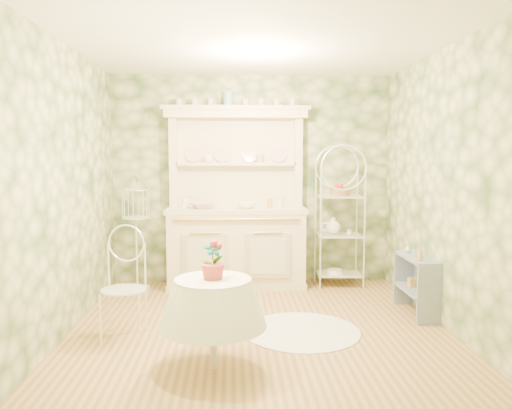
{
  "coord_description": "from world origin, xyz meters",
  "views": [
    {
      "loc": [
        -0.25,
        -4.74,
        1.66
      ],
      "look_at": [
        0.0,
        0.5,
        1.15
      ],
      "focal_mm": 35.0,
      "sensor_mm": 36.0,
      "label": 1
    }
  ],
  "objects_px": {
    "side_shelf": "(417,284)",
    "cafe_chair": "(124,297)",
    "round_table": "(213,318)",
    "birdcage_stand": "(136,229)",
    "kitchen_dresser": "(236,197)",
    "bakers_rack": "(340,211)",
    "floor_basket": "(236,296)"
  },
  "relations": [
    {
      "from": "round_table",
      "to": "floor_basket",
      "type": "xyz_separation_m",
      "value": [
        0.19,
        1.64,
        -0.3
      ]
    },
    {
      "from": "side_shelf",
      "to": "round_table",
      "type": "bearing_deg",
      "value": -156.34
    },
    {
      "from": "floor_basket",
      "to": "bakers_rack",
      "type": "bearing_deg",
      "value": 31.8
    },
    {
      "from": "birdcage_stand",
      "to": "bakers_rack",
      "type": "bearing_deg",
      "value": 2.95
    },
    {
      "from": "birdcage_stand",
      "to": "floor_basket",
      "type": "xyz_separation_m",
      "value": [
        1.22,
        -0.69,
        -0.66
      ]
    },
    {
      "from": "floor_basket",
      "to": "kitchen_dresser",
      "type": "bearing_deg",
      "value": 88.97
    },
    {
      "from": "kitchen_dresser",
      "to": "bakers_rack",
      "type": "height_order",
      "value": "kitchen_dresser"
    },
    {
      "from": "side_shelf",
      "to": "floor_basket",
      "type": "xyz_separation_m",
      "value": [
        -1.89,
        0.39,
        -0.22
      ]
    },
    {
      "from": "bakers_rack",
      "to": "round_table",
      "type": "bearing_deg",
      "value": -117.65
    },
    {
      "from": "cafe_chair",
      "to": "floor_basket",
      "type": "distance_m",
      "value": 1.43
    },
    {
      "from": "kitchen_dresser",
      "to": "round_table",
      "type": "height_order",
      "value": "kitchen_dresser"
    },
    {
      "from": "kitchen_dresser",
      "to": "round_table",
      "type": "xyz_separation_m",
      "value": [
        -0.2,
        -2.47,
        -0.74
      ]
    },
    {
      "from": "side_shelf",
      "to": "birdcage_stand",
      "type": "height_order",
      "value": "birdcage_stand"
    },
    {
      "from": "kitchen_dresser",
      "to": "floor_basket",
      "type": "bearing_deg",
      "value": -91.03
    },
    {
      "from": "side_shelf",
      "to": "birdcage_stand",
      "type": "xyz_separation_m",
      "value": [
        -3.11,
        1.09,
        0.44
      ]
    },
    {
      "from": "bakers_rack",
      "to": "side_shelf",
      "type": "height_order",
      "value": "bakers_rack"
    },
    {
      "from": "round_table",
      "to": "birdcage_stand",
      "type": "bearing_deg",
      "value": 113.82
    },
    {
      "from": "kitchen_dresser",
      "to": "birdcage_stand",
      "type": "bearing_deg",
      "value": -173.92
    },
    {
      "from": "cafe_chair",
      "to": "round_table",
      "type": "bearing_deg",
      "value": -29.49
    },
    {
      "from": "bakers_rack",
      "to": "birdcage_stand",
      "type": "height_order",
      "value": "bakers_rack"
    },
    {
      "from": "side_shelf",
      "to": "cafe_chair",
      "type": "distance_m",
      "value": 2.98
    },
    {
      "from": "birdcage_stand",
      "to": "kitchen_dresser",
      "type": "bearing_deg",
      "value": 6.08
    },
    {
      "from": "kitchen_dresser",
      "to": "side_shelf",
      "type": "bearing_deg",
      "value": -32.92
    },
    {
      "from": "cafe_chair",
      "to": "birdcage_stand",
      "type": "height_order",
      "value": "birdcage_stand"
    },
    {
      "from": "side_shelf",
      "to": "cafe_chair",
      "type": "bearing_deg",
      "value": -176.44
    },
    {
      "from": "side_shelf",
      "to": "cafe_chair",
      "type": "height_order",
      "value": "cafe_chair"
    },
    {
      "from": "kitchen_dresser",
      "to": "birdcage_stand",
      "type": "distance_m",
      "value": 1.3
    },
    {
      "from": "cafe_chair",
      "to": "floor_basket",
      "type": "xyz_separation_m",
      "value": [
        1.03,
        0.95,
        -0.28
      ]
    },
    {
      "from": "kitchen_dresser",
      "to": "bakers_rack",
      "type": "relative_size",
      "value": 1.19
    },
    {
      "from": "floor_basket",
      "to": "birdcage_stand",
      "type": "bearing_deg",
      "value": 150.35
    },
    {
      "from": "side_shelf",
      "to": "floor_basket",
      "type": "height_order",
      "value": "side_shelf"
    },
    {
      "from": "bakers_rack",
      "to": "floor_basket",
      "type": "height_order",
      "value": "bakers_rack"
    }
  ]
}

